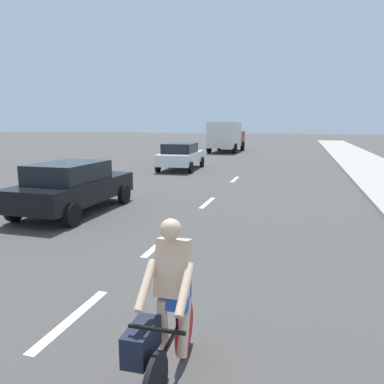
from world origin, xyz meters
The scene contains 9 objects.
ground_plane centered at (0.00, 20.00, 0.00)m, with size 160.00×160.00×0.00m, color #423F3D.
lane_stripe_2 centered at (0.00, 6.80, 0.00)m, with size 0.16×1.80×0.01m, color white.
lane_stripe_3 centered at (0.00, 10.26, 0.00)m, with size 0.16×1.80×0.01m, color white.
lane_stripe_4 centered at (0.00, 14.96, 0.00)m, with size 0.16×1.80×0.01m, color white.
lane_stripe_5 centered at (0.00, 20.62, 0.00)m, with size 0.16×1.80×0.01m, color white.
cyclist centered at (1.76, 5.92, 0.83)m, with size 0.63×1.71×1.82m.
parked_car_black centered at (-3.70, 12.48, 0.84)m, with size 2.10×4.52×1.57m.
parked_car_white centered at (-3.77, 23.67, 0.84)m, with size 2.26×4.61×1.57m.
delivery_truck centered at (-3.77, 37.84, 1.50)m, with size 2.81×6.30×2.80m.
Camera 1 is at (3.02, 2.57, 2.76)m, focal length 34.92 mm.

